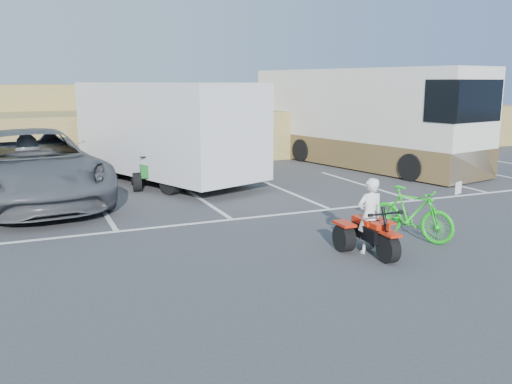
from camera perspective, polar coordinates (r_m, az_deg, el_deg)
name	(u,v)px	position (r m, az deg, el deg)	size (l,w,h in m)	color
ground	(274,247)	(10.79, 1.95, -5.86)	(100.00, 100.00, 0.00)	#3B3B3E
parking_stripes	(240,202)	(14.74, -1.66, -1.09)	(28.00, 5.16, 0.01)	white
grass_embankment	(130,122)	(25.26, -13.11, 7.15)	(40.00, 8.50, 3.10)	olive
red_trike_atv	(373,255)	(10.59, 12.17, -6.47)	(1.06, 1.41, 0.92)	red
rider	(370,216)	(10.51, 11.90, -2.46)	(0.53, 0.35, 1.46)	white
green_dirt_bike	(411,214)	(11.64, 16.03, -2.19)	(0.52, 1.84, 1.11)	#14BF19
grey_pickup	(32,167)	(15.83, -22.53, 2.49)	(3.24, 7.03, 1.95)	#4D4F55
cargo_trailer	(167,129)	(17.76, -9.33, 6.56)	(5.04, 7.38, 3.20)	silver
rv_motorhome	(360,124)	(21.68, 10.91, 7.00)	(4.70, 10.46, 3.65)	silver
quad_atv_blue	(83,190)	(17.20, -17.76, 0.17)	(0.96, 1.29, 0.84)	navy
quad_atv_green	(152,187)	(17.18, -10.85, 0.51)	(1.22, 1.63, 1.06)	#145B1E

